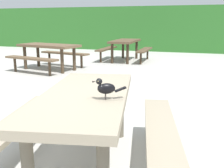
{
  "coord_description": "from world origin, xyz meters",
  "views": [
    {
      "loc": [
        1.22,
        -2.01,
        1.37
      ],
      "look_at": [
        0.53,
        0.11,
        0.84
      ],
      "focal_mm": 41.97,
      "sensor_mm": 36.0,
      "label": 1
    }
  ],
  "objects_px": {
    "picnic_table_mid_left": "(49,51)",
    "bird_grackle": "(105,88)",
    "picnic_table_mid_right": "(125,45)",
    "picnic_table_foreground": "(86,112)"
  },
  "relations": [
    {
      "from": "picnic_table_mid_right",
      "to": "picnic_table_mid_left",
      "type": "bearing_deg",
      "value": -124.08
    },
    {
      "from": "picnic_table_foreground",
      "to": "bird_grackle",
      "type": "relative_size",
      "value": 7.76
    },
    {
      "from": "picnic_table_foreground",
      "to": "picnic_table_mid_right",
      "type": "distance_m",
      "value": 7.09
    },
    {
      "from": "bird_grackle",
      "to": "picnic_table_mid_left",
      "type": "bearing_deg",
      "value": 125.89
    },
    {
      "from": "picnic_table_mid_right",
      "to": "bird_grackle",
      "type": "bearing_deg",
      "value": -76.12
    },
    {
      "from": "picnic_table_foreground",
      "to": "bird_grackle",
      "type": "height_order",
      "value": "bird_grackle"
    },
    {
      "from": "picnic_table_mid_left",
      "to": "bird_grackle",
      "type": "bearing_deg",
      "value": -54.11
    },
    {
      "from": "picnic_table_foreground",
      "to": "picnic_table_mid_right",
      "type": "bearing_deg",
      "value": 102.22
    },
    {
      "from": "picnic_table_foreground",
      "to": "picnic_table_mid_right",
      "type": "xyz_separation_m",
      "value": [
        -1.5,
        6.93,
        0.0
      ]
    },
    {
      "from": "bird_grackle",
      "to": "picnic_table_mid_right",
      "type": "height_order",
      "value": "bird_grackle"
    }
  ]
}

